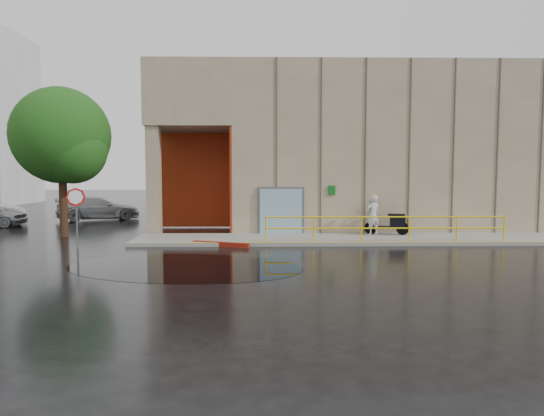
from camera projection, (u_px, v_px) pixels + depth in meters
The scene contains 11 objects.
ground at pixel (281, 261), 16.03m from camera, with size 120.00×120.00×0.00m, color black.
sidewalk at pixel (371, 239), 20.59m from camera, with size 20.00×3.00×0.15m, color gray.
building at pixel (366, 148), 26.76m from camera, with size 20.00×10.17×8.00m.
guardrail at pixel (385, 229), 19.20m from camera, with size 9.56×0.06×1.03m.
person at pixel (373, 215), 21.29m from camera, with size 0.65×0.42×1.77m, color silver.
scooter at pixel (387, 215), 21.44m from camera, with size 1.97×1.01×1.50m.
stop_sign at pixel (76, 204), 18.29m from camera, with size 0.65×0.34×2.34m.
red_curb at pixel (220, 244), 19.05m from camera, with size 2.40×0.18×0.18m, color maroon.
puddle at pixel (184, 267), 15.00m from camera, with size 7.42×4.57×0.01m, color black.
car_c at pixel (98, 209), 29.24m from camera, with size 1.95×4.81×1.40m, color #9A9DA0.
tree_near at pixel (64, 139), 21.55m from camera, with size 4.30×4.30×6.69m.
Camera 1 is at (-0.59, -15.85, 2.97)m, focal length 32.00 mm.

